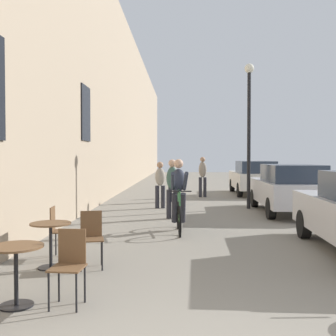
{
  "coord_description": "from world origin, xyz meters",
  "views": [
    {
      "loc": [
        -0.24,
        -2.74,
        1.77
      ],
      "look_at": [
        -0.87,
        17.01,
        1.22
      ],
      "focal_mm": 43.63,
      "sensor_mm": 36.0,
      "label": 1
    }
  ],
  "objects_px": {
    "pedestrian_furthest": "(203,174)",
    "parked_car_third": "(254,177)",
    "pedestrian_mid": "(160,182)",
    "cafe_table_mid": "(51,235)",
    "cafe_chair_mid_toward_street": "(91,235)",
    "pedestrian_near": "(172,185)",
    "cafe_chair_mid_toward_wall": "(59,228)",
    "cafe_chair_near_toward_wall": "(69,262)",
    "cyclist_on_bicycle": "(179,197)",
    "parked_car_second": "(289,188)",
    "street_lamp": "(249,117)",
    "cafe_table_near": "(16,262)",
    "pedestrian_far": "(173,178)"
  },
  "relations": [
    {
      "from": "pedestrian_near",
      "to": "pedestrian_far",
      "type": "distance_m",
      "value": 4.32
    },
    {
      "from": "cyclist_on_bicycle",
      "to": "pedestrian_far",
      "type": "distance_m",
      "value": 6.31
    },
    {
      "from": "cafe_table_near",
      "to": "pedestrian_furthest",
      "type": "height_order",
      "value": "pedestrian_furthest"
    },
    {
      "from": "pedestrian_near",
      "to": "pedestrian_furthest",
      "type": "xyz_separation_m",
      "value": [
        1.19,
        6.28,
        0.04
      ]
    },
    {
      "from": "cafe_table_mid",
      "to": "cyclist_on_bicycle",
      "type": "distance_m",
      "value": 3.82
    },
    {
      "from": "pedestrian_furthest",
      "to": "pedestrian_near",
      "type": "bearing_deg",
      "value": -100.78
    },
    {
      "from": "cafe_table_near",
      "to": "pedestrian_near",
      "type": "distance_m",
      "value": 7.1
    },
    {
      "from": "parked_car_second",
      "to": "pedestrian_furthest",
      "type": "bearing_deg",
      "value": 115.56
    },
    {
      "from": "cafe_chair_near_toward_wall",
      "to": "pedestrian_mid",
      "type": "bearing_deg",
      "value": 86.16
    },
    {
      "from": "cafe_chair_mid_toward_street",
      "to": "parked_car_third",
      "type": "bearing_deg",
      "value": 69.19
    },
    {
      "from": "street_lamp",
      "to": "pedestrian_near",
      "type": "bearing_deg",
      "value": -137.89
    },
    {
      "from": "cafe_table_mid",
      "to": "pedestrian_near",
      "type": "relative_size",
      "value": 0.43
    },
    {
      "from": "cyclist_on_bicycle",
      "to": "parked_car_second",
      "type": "xyz_separation_m",
      "value": [
        3.41,
        3.22,
        -0.02
      ]
    },
    {
      "from": "cafe_chair_near_toward_wall",
      "to": "cafe_table_mid",
      "type": "xyz_separation_m",
      "value": [
        -0.73,
        1.58,
        0.0
      ]
    },
    {
      "from": "pedestrian_far",
      "to": "pedestrian_furthest",
      "type": "height_order",
      "value": "pedestrian_furthest"
    },
    {
      "from": "cyclist_on_bicycle",
      "to": "parked_car_second",
      "type": "distance_m",
      "value": 4.69
    },
    {
      "from": "parked_car_third",
      "to": "cafe_table_mid",
      "type": "bearing_deg",
      "value": -113.14
    },
    {
      "from": "cafe_chair_mid_toward_street",
      "to": "street_lamp",
      "type": "relative_size",
      "value": 0.18
    },
    {
      "from": "cafe_chair_mid_toward_street",
      "to": "pedestrian_mid",
      "type": "relative_size",
      "value": 0.56
    },
    {
      "from": "cafe_chair_near_toward_wall",
      "to": "pedestrian_mid",
      "type": "height_order",
      "value": "pedestrian_mid"
    },
    {
      "from": "pedestrian_near",
      "to": "street_lamp",
      "type": "bearing_deg",
      "value": 42.11
    },
    {
      "from": "parked_car_third",
      "to": "pedestrian_furthest",
      "type": "bearing_deg",
      "value": -152.24
    },
    {
      "from": "pedestrian_furthest",
      "to": "parked_car_third",
      "type": "xyz_separation_m",
      "value": [
        2.46,
        1.29,
        -0.18
      ]
    },
    {
      "from": "cafe_chair_mid_toward_street",
      "to": "pedestrian_furthest",
      "type": "distance_m",
      "value": 11.68
    },
    {
      "from": "cyclist_on_bicycle",
      "to": "parked_car_second",
      "type": "bearing_deg",
      "value": 43.31
    },
    {
      "from": "cafe_chair_mid_toward_street",
      "to": "street_lamp",
      "type": "distance_m",
      "value": 8.73
    },
    {
      "from": "pedestrian_far",
      "to": "street_lamp",
      "type": "distance_m",
      "value": 3.96
    },
    {
      "from": "cafe_chair_mid_toward_wall",
      "to": "pedestrian_near",
      "type": "bearing_deg",
      "value": 67.46
    },
    {
      "from": "cafe_chair_mid_toward_street",
      "to": "cafe_chair_mid_toward_wall",
      "type": "xyz_separation_m",
      "value": [
        -0.71,
        0.6,
        0.0
      ]
    },
    {
      "from": "cafe_table_mid",
      "to": "pedestrian_furthest",
      "type": "xyz_separation_m",
      "value": [
        3.01,
        11.5,
        0.47
      ]
    },
    {
      "from": "cafe_table_mid",
      "to": "pedestrian_furthest",
      "type": "bearing_deg",
      "value": 75.34
    },
    {
      "from": "pedestrian_mid",
      "to": "pedestrian_far",
      "type": "height_order",
      "value": "pedestrian_far"
    },
    {
      "from": "cyclist_on_bicycle",
      "to": "pedestrian_far",
      "type": "xyz_separation_m",
      "value": [
        -0.28,
        6.31,
        0.12
      ]
    },
    {
      "from": "cafe_table_near",
      "to": "street_lamp",
      "type": "bearing_deg",
      "value": 65.23
    },
    {
      "from": "pedestrian_mid",
      "to": "parked_car_third",
      "type": "xyz_separation_m",
      "value": [
        4.12,
        5.23,
        -0.09
      ]
    },
    {
      "from": "cafe_chair_mid_toward_street",
      "to": "pedestrian_near",
      "type": "bearing_deg",
      "value": 77.07
    },
    {
      "from": "cafe_chair_near_toward_wall",
      "to": "pedestrian_near",
      "type": "bearing_deg",
      "value": 80.97
    },
    {
      "from": "cafe_table_mid",
      "to": "parked_car_third",
      "type": "bearing_deg",
      "value": 66.86
    },
    {
      "from": "cafe_chair_mid_toward_wall",
      "to": "cyclist_on_bicycle",
      "type": "xyz_separation_m",
      "value": [
        2.09,
        2.57,
        0.29
      ]
    },
    {
      "from": "parked_car_third",
      "to": "cafe_chair_mid_toward_street",
      "type": "bearing_deg",
      "value": -110.81
    },
    {
      "from": "pedestrian_mid",
      "to": "parked_car_third",
      "type": "height_order",
      "value": "pedestrian_mid"
    },
    {
      "from": "cafe_chair_mid_toward_street",
      "to": "cafe_chair_mid_toward_wall",
      "type": "bearing_deg",
      "value": 139.81
    },
    {
      "from": "cyclist_on_bicycle",
      "to": "parked_car_third",
      "type": "height_order",
      "value": "cyclist_on_bicycle"
    },
    {
      "from": "cafe_table_mid",
      "to": "pedestrian_far",
      "type": "bearing_deg",
      "value": 79.7
    },
    {
      "from": "cafe_chair_near_toward_wall",
      "to": "pedestrian_far",
      "type": "relative_size",
      "value": 0.54
    },
    {
      "from": "cyclist_on_bicycle",
      "to": "parked_car_third",
      "type": "xyz_separation_m",
      "value": [
        3.46,
        9.56,
        0.0
      ]
    },
    {
      "from": "cyclist_on_bicycle",
      "to": "pedestrian_furthest",
      "type": "xyz_separation_m",
      "value": [
        1.0,
        8.26,
        0.18
      ]
    },
    {
      "from": "cafe_table_mid",
      "to": "cafe_chair_near_toward_wall",
      "type": "bearing_deg",
      "value": -65.04
    },
    {
      "from": "cafe_table_near",
      "to": "cafe_table_mid",
      "type": "relative_size",
      "value": 1.0
    },
    {
      "from": "pedestrian_furthest",
      "to": "pedestrian_mid",
      "type": "bearing_deg",
      "value": -112.92
    }
  ]
}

